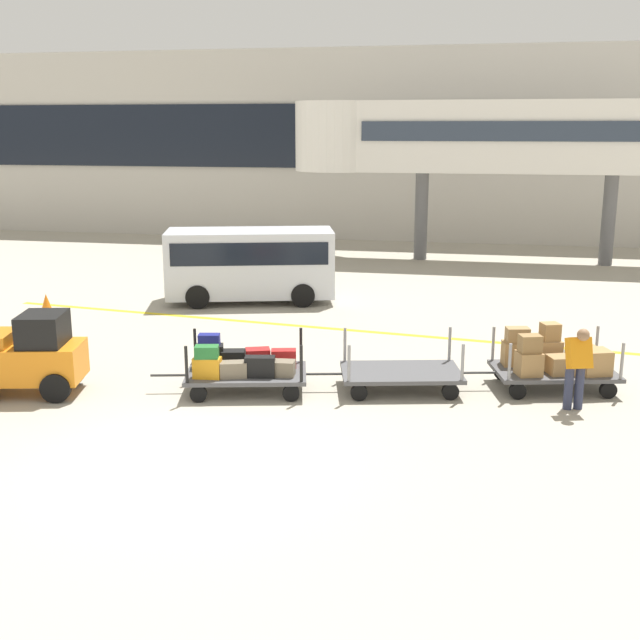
{
  "coord_description": "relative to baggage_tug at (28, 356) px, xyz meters",
  "views": [
    {
      "loc": [
        4.28,
        -10.76,
        5.0
      ],
      "look_at": [
        1.15,
        4.61,
        1.18
      ],
      "focal_mm": 44.59,
      "sensor_mm": 36.0,
      "label": 1
    }
  ],
  "objects": [
    {
      "name": "ground_plane",
      "position": [
        4.1,
        -2.39,
        -0.75
      ],
      "size": [
        120.0,
        120.0,
        0.0
      ],
      "primitive_type": "plane",
      "color": "#A8A08E"
    },
    {
      "name": "apron_lead_line",
      "position": [
        4.61,
        6.14,
        -0.75
      ],
      "size": [
        18.46,
        2.58,
        0.01
      ],
      "primitive_type": "cube",
      "rotation": [
        0.0,
        0.0,
        -0.13
      ],
      "color": "yellow",
      "rests_on": "ground_plane"
    },
    {
      "name": "terminal_building",
      "position": [
        4.1,
        23.59,
        3.45
      ],
      "size": [
        54.56,
        2.51,
        8.39
      ],
      "color": "#BCB7AD",
      "rests_on": "ground_plane"
    },
    {
      "name": "jet_bridge",
      "position": [
        7.88,
        17.61,
        3.85
      ],
      "size": [
        14.58,
        3.0,
        5.95
      ],
      "color": "silver",
      "rests_on": "ground_plane"
    },
    {
      "name": "baggage_tug",
      "position": [
        0.0,
        0.0,
        0.0
      ],
      "size": [
        2.29,
        1.63,
        1.58
      ],
      "color": "orange",
      "rests_on": "ground_plane"
    },
    {
      "name": "baggage_cart_lead",
      "position": [
        3.97,
        0.93,
        -0.24
      ],
      "size": [
        3.09,
        1.88,
        1.1
      ],
      "color": "#4C4C4F",
      "rests_on": "ground_plane"
    },
    {
      "name": "baggage_cart_middle",
      "position": [
        6.97,
        1.62,
        -0.41
      ],
      "size": [
        3.09,
        1.88,
        1.1
      ],
      "color": "#4C4C4F",
      "rests_on": "ground_plane"
    },
    {
      "name": "baggage_cart_tail",
      "position": [
        9.86,
        2.3,
        -0.17
      ],
      "size": [
        3.09,
        1.88,
        1.25
      ],
      "color": "#4C4C4F",
      "rests_on": "ground_plane"
    },
    {
      "name": "baggage_handler",
      "position": [
        10.18,
        1.11,
        0.11
      ],
      "size": [
        0.5,
        0.52,
        1.56
      ],
      "color": "#2D334C",
      "rests_on": "ground_plane"
    },
    {
      "name": "shuttle_van",
      "position": [
        1.82,
        8.89,
        0.48
      ],
      "size": [
        5.13,
        3.12,
        2.1
      ],
      "color": "silver",
      "rests_on": "ground_plane"
    },
    {
      "name": "safety_cone_near",
      "position": [
        -3.26,
        6.25,
        -0.48
      ],
      "size": [
        0.36,
        0.36,
        0.55
      ],
      "primitive_type": "cone",
      "color": "orange",
      "rests_on": "ground_plane"
    }
  ]
}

